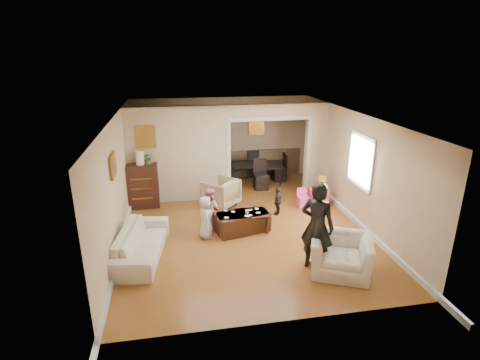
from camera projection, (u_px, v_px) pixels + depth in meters
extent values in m
plane|color=#9E5E28|center=(241.00, 224.00, 9.06)|extent=(7.00, 7.00, 0.00)
cube|color=beige|center=(179.00, 155.00, 10.08)|extent=(2.75, 0.18, 2.60)
cube|color=beige|center=(315.00, 149.00, 10.72)|extent=(0.55, 0.18, 2.60)
cube|color=beige|center=(270.00, 110.00, 10.12)|extent=(2.22, 0.18, 0.35)
cube|color=white|center=(361.00, 161.00, 8.63)|extent=(0.03, 0.95, 1.10)
cube|color=brown|center=(146.00, 137.00, 9.67)|extent=(0.45, 0.03, 0.55)
cube|color=brown|center=(113.00, 165.00, 7.46)|extent=(0.03, 0.55, 0.40)
cube|color=brown|center=(256.00, 126.00, 11.88)|extent=(0.45, 0.03, 0.55)
imported|color=silver|center=(141.00, 243.00, 7.56)|extent=(1.09, 2.13, 0.59)
imported|color=tan|center=(221.00, 193.00, 10.02)|extent=(1.12, 1.12, 0.73)
imported|color=silver|center=(341.00, 255.00, 7.00)|extent=(1.38, 1.31, 0.71)
cube|color=#371910|center=(142.00, 186.00, 9.90)|extent=(0.85, 0.48, 1.17)
cylinder|color=#F4EDC6|center=(140.00, 158.00, 9.65)|extent=(0.22, 0.22, 0.36)
imported|color=#3E6B2F|center=(148.00, 158.00, 9.69)|extent=(0.28, 0.24, 0.31)
cube|color=#3B1D13|center=(242.00, 222.00, 8.63)|extent=(1.30, 0.87, 0.45)
imported|color=silver|center=(247.00, 212.00, 8.52)|extent=(0.11, 0.11, 0.09)
cube|color=#D83866|center=(318.00, 196.00, 10.15)|extent=(0.51, 0.51, 0.46)
cube|color=yellow|center=(322.00, 181.00, 10.14)|extent=(0.20, 0.08, 0.30)
cylinder|color=#27C3BF|center=(316.00, 187.00, 10.00)|extent=(0.08, 0.08, 0.08)
cube|color=red|center=(313.00, 186.00, 10.16)|extent=(0.09, 0.08, 0.05)
imported|color=silver|center=(322.00, 188.00, 9.96)|extent=(0.24, 0.24, 0.05)
imported|color=black|center=(256.00, 173.00, 11.86)|extent=(1.80, 1.23, 0.58)
imported|color=black|center=(317.00, 226.00, 6.96)|extent=(0.76, 0.73, 1.75)
imported|color=silver|center=(206.00, 217.00, 8.27)|extent=(0.34, 0.49, 0.96)
imported|color=pink|center=(210.00, 208.00, 8.71)|extent=(0.58, 0.61, 0.98)
imported|color=black|center=(278.00, 201.00, 9.46)|extent=(0.40, 0.46, 0.74)
cube|color=white|center=(247.00, 216.00, 8.42)|extent=(0.14, 0.14, 0.00)
cube|color=white|center=(251.00, 210.00, 8.73)|extent=(0.10, 0.10, 0.00)
cube|color=white|center=(257.00, 209.00, 8.79)|extent=(0.11, 0.12, 0.00)
cube|color=white|center=(226.00, 218.00, 8.33)|extent=(0.12, 0.12, 0.00)
cube|color=white|center=(250.00, 215.00, 8.46)|extent=(0.10, 0.10, 0.00)
cube|color=white|center=(258.00, 213.00, 8.58)|extent=(0.10, 0.08, 0.00)
cube|color=white|center=(226.00, 210.00, 8.70)|extent=(0.10, 0.11, 0.00)
cube|color=white|center=(233.00, 212.00, 8.63)|extent=(0.09, 0.10, 0.00)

